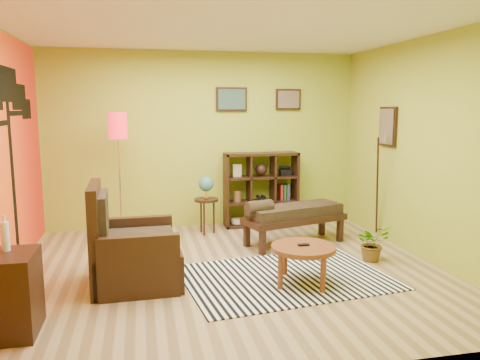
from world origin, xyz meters
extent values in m
plane|color=tan|center=(0.00, 0.00, 0.00)|extent=(5.00, 5.00, 0.00)
cube|color=#9FB030|center=(0.00, 2.25, 1.40)|extent=(5.00, 0.04, 2.80)
cube|color=#9FB030|center=(0.00, -2.25, 1.40)|extent=(5.00, 0.04, 2.80)
cube|color=#9FB030|center=(2.50, 0.00, 1.40)|extent=(0.04, 4.50, 2.80)
cube|color=white|center=(0.00, 0.00, 2.80)|extent=(5.00, 4.50, 0.04)
cube|color=black|center=(-2.46, 0.55, 1.05)|extent=(0.01, 0.14, 2.10)
cube|color=black|center=(-2.46, 0.60, 2.18)|extent=(0.01, 0.85, 0.40)
cube|color=black|center=(-2.46, 1.10, 2.05)|extent=(0.01, 0.70, 0.32)
cube|color=black|center=(-2.46, 1.45, 1.90)|extent=(0.01, 0.50, 0.26)
cube|color=black|center=(0.45, 2.22, 2.05)|extent=(0.50, 0.03, 0.38)
cube|color=#426556|center=(0.45, 2.19, 2.05)|extent=(0.44, 0.01, 0.32)
cube|color=black|center=(1.40, 2.22, 2.05)|extent=(0.42, 0.03, 0.34)
cube|color=#7D674E|center=(1.40, 2.19, 2.05)|extent=(0.36, 0.01, 0.28)
cube|color=black|center=(2.47, 0.90, 1.65)|extent=(0.03, 0.44, 0.56)
cube|color=#7D674E|center=(2.44, 0.90, 1.65)|extent=(0.01, 0.38, 0.50)
cylinder|color=black|center=(2.35, 0.90, 0.78)|extent=(0.23, 0.34, 1.46)
cone|color=silver|center=(2.35, 0.75, 1.52)|extent=(0.08, 0.09, 0.16)
cube|color=white|center=(0.58, -0.36, 0.01)|extent=(2.47, 1.88, 0.01)
cylinder|color=brown|center=(0.70, -0.58, 0.41)|extent=(0.71, 0.71, 0.05)
cylinder|color=brown|center=(0.99, -0.47, 0.19)|extent=(0.06, 0.06, 0.38)
cylinder|color=brown|center=(0.59, -0.29, 0.19)|extent=(0.06, 0.06, 0.38)
cylinder|color=brown|center=(0.81, -0.87, 0.19)|extent=(0.06, 0.06, 0.38)
cylinder|color=brown|center=(0.41, -0.69, 0.19)|extent=(0.06, 0.06, 0.38)
cube|color=black|center=(0.70, -0.58, 0.44)|extent=(0.12, 0.05, 0.02)
cube|color=black|center=(-1.06, -0.21, 0.21)|extent=(0.93, 0.91, 0.41)
cube|color=black|center=(-1.49, -0.22, 0.56)|extent=(0.13, 0.88, 1.13)
cube|color=black|center=(-1.05, -0.63, 0.33)|extent=(0.82, 0.13, 0.66)
cube|color=black|center=(-1.08, 0.21, 0.33)|extent=(0.82, 0.13, 0.66)
cube|color=#EBB771|center=(-1.03, -0.20, 0.48)|extent=(0.74, 0.72, 0.14)
cube|color=#EBB771|center=(-1.41, -0.22, 0.77)|extent=(0.11, 0.66, 0.51)
cube|color=black|center=(-2.20, -1.15, 0.35)|extent=(0.60, 0.54, 0.71)
cylinder|color=white|center=(-2.15, -1.05, 0.83)|extent=(0.07, 0.07, 0.25)
cylinder|color=white|center=(-2.15, -1.05, 0.99)|extent=(0.02, 0.02, 0.07)
cylinder|color=silver|center=(-1.31, 1.64, 0.02)|extent=(0.28, 0.28, 0.03)
cylinder|color=silver|center=(-1.31, 1.64, 0.86)|extent=(0.03, 0.03, 1.72)
cylinder|color=red|center=(-1.31, 1.64, 1.67)|extent=(0.27, 0.27, 0.38)
cylinder|color=black|center=(-0.05, 1.70, 0.53)|extent=(0.36, 0.36, 0.04)
cylinder|color=black|center=(0.07, 1.71, 0.25)|extent=(0.03, 0.03, 0.51)
cylinder|color=black|center=(-0.12, 1.80, 0.25)|extent=(0.03, 0.03, 0.51)
cylinder|color=black|center=(-0.10, 1.60, 0.25)|extent=(0.03, 0.03, 0.51)
cylinder|color=gold|center=(-0.05, 1.70, 0.56)|extent=(0.09, 0.09, 0.02)
cylinder|color=gold|center=(-0.05, 1.70, 0.62)|extent=(0.01, 0.01, 0.09)
sphere|color=#236EA9|center=(-0.05, 1.70, 0.77)|extent=(0.23, 0.23, 0.23)
cube|color=black|center=(0.32, 2.03, 0.60)|extent=(0.04, 0.35, 1.20)
cube|color=black|center=(1.48, 2.03, 0.60)|extent=(0.04, 0.35, 1.20)
cube|color=black|center=(0.90, 2.03, 0.02)|extent=(1.20, 0.35, 0.04)
cube|color=black|center=(0.90, 2.03, 1.18)|extent=(1.20, 0.35, 0.04)
cube|color=black|center=(0.70, 2.03, 0.60)|extent=(0.03, 0.33, 1.12)
cube|color=black|center=(1.10, 2.03, 0.60)|extent=(0.03, 0.33, 1.12)
cube|color=black|center=(0.90, 2.03, 0.40)|extent=(1.12, 0.33, 0.03)
cube|color=black|center=(0.90, 2.03, 0.80)|extent=(1.12, 0.33, 0.03)
cylinder|color=beige|center=(0.50, 2.03, 0.09)|extent=(0.20, 0.20, 0.07)
sphere|color=black|center=(0.90, 2.03, 0.93)|extent=(0.20, 0.20, 0.20)
cube|color=black|center=(1.30, 2.03, 0.87)|extent=(0.18, 0.15, 0.10)
cylinder|color=black|center=(0.86, 2.03, 0.47)|extent=(0.06, 0.12, 0.06)
cylinder|color=black|center=(0.94, 2.03, 0.47)|extent=(0.06, 0.12, 0.06)
ellipsoid|color=#384C26|center=(1.30, 2.03, 0.10)|extent=(0.18, 0.18, 0.09)
cylinder|color=brown|center=(0.50, 2.03, 0.50)|extent=(0.12, 0.12, 0.18)
cube|color=beige|center=(0.50, 2.03, 0.92)|extent=(0.14, 0.03, 0.20)
cube|color=maroon|center=(1.23, 2.03, 0.54)|extent=(0.04, 0.18, 0.26)
cube|color=#1E4C1E|center=(1.28, 2.03, 0.54)|extent=(0.04, 0.18, 0.26)
cube|color=navy|center=(1.34, 2.03, 0.54)|extent=(0.04, 0.18, 0.26)
cube|color=black|center=(1.10, 0.90, 0.37)|extent=(1.56, 0.92, 0.08)
cube|color=#EBB771|center=(1.10, 0.90, 0.48)|extent=(1.44, 0.83, 0.15)
cylinder|color=#EBB771|center=(0.54, 0.73, 0.59)|extent=(0.41, 0.29, 0.19)
cube|color=black|center=(1.66, 1.28, 0.16)|extent=(0.09, 0.09, 0.33)
cube|color=black|center=(0.41, 0.92, 0.16)|extent=(0.09, 0.09, 0.33)
cube|color=black|center=(1.78, 0.88, 0.16)|extent=(0.09, 0.09, 0.33)
cube|color=black|center=(0.53, 0.51, 0.16)|extent=(0.09, 0.09, 0.33)
imported|color=#26661E|center=(1.83, 0.00, 0.18)|extent=(0.46, 0.50, 0.36)
camera|label=1|loc=(-0.99, -5.24, 1.92)|focal=35.00mm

